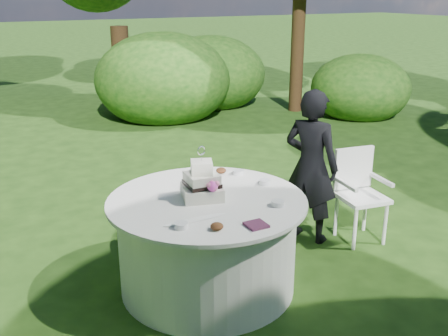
{
  "coord_description": "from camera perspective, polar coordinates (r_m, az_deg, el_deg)",
  "views": [
    {
      "loc": [
        -1.64,
        -3.4,
        2.31
      ],
      "look_at": [
        0.15,
        0.0,
        1.0
      ],
      "focal_mm": 42.0,
      "sensor_mm": 36.0,
      "label": 1
    }
  ],
  "objects": [
    {
      "name": "ground",
      "position": [
        4.42,
        -1.76,
        -12.65
      ],
      "size": [
        80.0,
        80.0,
        0.0
      ],
      "primitive_type": "plane",
      "color": "#1C3A0F",
      "rests_on": "ground"
    },
    {
      "name": "napkins",
      "position": [
        3.62,
        3.52,
        -6.2
      ],
      "size": [
        0.14,
        0.14,
        0.02
      ],
      "primitive_type": "cube",
      "color": "#4E213C",
      "rests_on": "table"
    },
    {
      "name": "feather_plume",
      "position": [
        3.71,
        -3.2,
        -5.64
      ],
      "size": [
        0.48,
        0.07,
        0.01
      ],
      "primitive_type": "ellipsoid",
      "color": "white",
      "rests_on": "table"
    },
    {
      "name": "guest",
      "position": [
        4.99,
        9.44,
        0.17
      ],
      "size": [
        0.56,
        0.64,
        1.47
      ],
      "primitive_type": "imported",
      "rotation": [
        0.0,
        0.0,
        2.06
      ],
      "color": "black",
      "rests_on": "ground"
    },
    {
      "name": "table",
      "position": [
        4.23,
        -1.82,
        -8.17
      ],
      "size": [
        1.56,
        1.56,
        0.77
      ],
      "color": "white",
      "rests_on": "ground"
    },
    {
      "name": "cake",
      "position": [
        4.06,
        -2.39,
        -1.77
      ],
      "size": [
        0.37,
        0.37,
        0.42
      ],
      "color": "silver",
      "rests_on": "table"
    },
    {
      "name": "chair",
      "position": [
        5.17,
        14.41,
        -2.05
      ],
      "size": [
        0.47,
        0.46,
        0.88
      ],
      "color": "white",
      "rests_on": "ground"
    },
    {
      "name": "votives",
      "position": [
        4.12,
        2.0,
        -2.83
      ],
      "size": [
        1.05,
        0.87,
        0.04
      ],
      "color": "silver",
      "rests_on": "table"
    },
    {
      "name": "petal_cups",
      "position": [
        4.09,
        -0.52,
        -2.92
      ],
      "size": [
        0.65,
        1.1,
        0.05
      ],
      "color": "#562D16",
      "rests_on": "table"
    }
  ]
}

